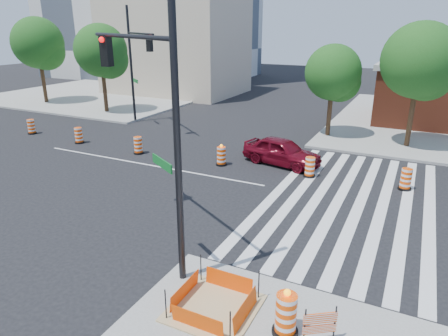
# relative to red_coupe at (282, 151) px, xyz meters

# --- Properties ---
(ground) EXTENTS (120.00, 120.00, 0.00)m
(ground) POSITION_rel_red_coupe_xyz_m (-6.70, -3.36, -0.74)
(ground) COLOR black
(ground) RESTS_ON ground
(sidewalk_nw) EXTENTS (22.00, 22.00, 0.15)m
(sidewalk_nw) POSITION_rel_red_coupe_xyz_m (-24.70, 14.64, -0.67)
(sidewalk_nw) COLOR gray
(sidewalk_nw) RESTS_ON ground
(crosswalk_east) EXTENTS (6.75, 13.50, 0.01)m
(crosswalk_east) POSITION_rel_red_coupe_xyz_m (4.25, -3.36, -0.74)
(crosswalk_east) COLOR silver
(crosswalk_east) RESTS_ON ground
(lane_centerline) EXTENTS (14.00, 0.12, 0.01)m
(lane_centerline) POSITION_rel_red_coupe_xyz_m (-6.70, -3.36, -0.74)
(lane_centerline) COLOR silver
(lane_centerline) RESTS_ON ground
(excavation_pit) EXTENTS (2.20, 2.20, 0.90)m
(excavation_pit) POSITION_rel_red_coupe_xyz_m (2.30, -12.36, -0.52)
(excavation_pit) COLOR tan
(excavation_pit) RESTS_ON ground
(beige_midrise) EXTENTS (14.00, 10.00, 10.00)m
(beige_midrise) POSITION_rel_red_coupe_xyz_m (-18.70, 18.64, 4.26)
(beige_midrise) COLOR #C2AD94
(beige_midrise) RESTS_ON ground
(red_coupe) EXTENTS (4.62, 2.61, 1.48)m
(red_coupe) POSITION_rel_red_coupe_xyz_m (0.00, 0.00, 0.00)
(red_coupe) COLOR #5E0815
(red_coupe) RESTS_ON ground
(signal_pole_se) EXTENTS (5.73, 3.56, 8.74)m
(signal_pole_se) POSITION_rel_red_coupe_xyz_m (-0.75, -10.58, 4.60)
(signal_pole_se) COLOR black
(signal_pole_se) RESTS_ON ground
(signal_pole_nw) EXTENTS (5.15, 4.03, 8.46)m
(signal_pole_nw) POSITION_rel_red_coupe_xyz_m (-12.33, 3.62, 4.44)
(signal_pole_nw) COLOR black
(signal_pole_nw) RESTS_ON ground
(pit_drum) EXTENTS (0.64, 0.64, 1.27)m
(pit_drum) POSITION_rel_red_coupe_xyz_m (4.26, -12.38, -0.07)
(pit_drum) COLOR black
(pit_drum) RESTS_ON ground
(barricade) EXTENTS (0.70, 0.50, 0.97)m
(barricade) POSITION_rel_red_coupe_xyz_m (5.06, -12.29, -0.06)
(barricade) COLOR #FF4B05
(barricade) RESTS_ON ground
(tree_north_a) EXTENTS (4.72, 4.72, 8.03)m
(tree_north_a) POSITION_rel_red_coupe_xyz_m (-26.48, 7.24, 4.65)
(tree_north_a) COLOR #382314
(tree_north_a) RESTS_ON ground
(tree_north_b) EXTENTS (4.37, 4.37, 7.43)m
(tree_north_b) POSITION_rel_red_coupe_xyz_m (-18.04, 6.36, 4.24)
(tree_north_b) COLOR #382314
(tree_north_b) RESTS_ON ground
(tree_north_c) EXTENTS (3.62, 3.62, 6.15)m
(tree_north_c) POSITION_rel_red_coupe_xyz_m (1.04, 6.89, 3.39)
(tree_north_c) COLOR #382314
(tree_north_c) RESTS_ON ground
(tree_north_d) EXTENTS (4.42, 4.42, 7.52)m
(tree_north_d) POSITION_rel_red_coupe_xyz_m (6.04, 6.46, 4.31)
(tree_north_d) COLOR #382314
(tree_north_d) RESTS_ON ground
(median_drum_0) EXTENTS (0.60, 0.60, 1.02)m
(median_drum_0) POSITION_rel_red_coupe_xyz_m (-17.87, -1.55, -0.26)
(median_drum_0) COLOR black
(median_drum_0) RESTS_ON ground
(median_drum_1) EXTENTS (0.60, 0.60, 1.02)m
(median_drum_1) POSITION_rel_red_coupe_xyz_m (-13.11, -1.83, -0.26)
(median_drum_1) COLOR black
(median_drum_1) RESTS_ON ground
(median_drum_2) EXTENTS (0.60, 0.60, 1.02)m
(median_drum_2) POSITION_rel_red_coupe_xyz_m (-8.26, -1.93, -0.26)
(median_drum_2) COLOR black
(median_drum_2) RESTS_ON ground
(median_drum_3) EXTENTS (0.60, 0.60, 1.18)m
(median_drum_3) POSITION_rel_red_coupe_xyz_m (-2.90, -1.58, -0.25)
(median_drum_3) COLOR black
(median_drum_3) RESTS_ON ground
(median_drum_4) EXTENTS (0.60, 0.60, 1.02)m
(median_drum_4) POSITION_rel_red_coupe_xyz_m (1.89, -1.21, -0.26)
(median_drum_4) COLOR black
(median_drum_4) RESTS_ON ground
(median_drum_5) EXTENTS (0.60, 0.60, 1.02)m
(median_drum_5) POSITION_rel_red_coupe_xyz_m (6.32, -0.88, -0.26)
(median_drum_5) COLOR black
(median_drum_5) RESTS_ON ground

